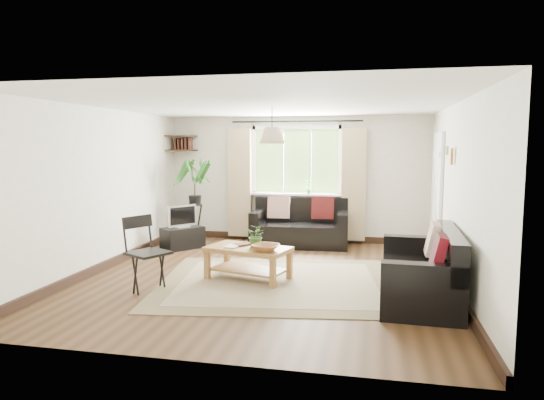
% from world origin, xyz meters
% --- Properties ---
extents(floor, '(5.50, 5.50, 0.00)m').
position_xyz_m(floor, '(0.00, 0.00, 0.00)').
color(floor, '#312010').
rests_on(floor, ground).
extents(ceiling, '(5.50, 5.50, 0.00)m').
position_xyz_m(ceiling, '(0.00, 0.00, 2.40)').
color(ceiling, white).
rests_on(ceiling, floor).
extents(wall_back, '(5.00, 0.02, 2.40)m').
position_xyz_m(wall_back, '(0.00, 2.75, 1.20)').
color(wall_back, white).
rests_on(wall_back, floor).
extents(wall_front, '(5.00, 0.02, 2.40)m').
position_xyz_m(wall_front, '(0.00, -2.75, 1.20)').
color(wall_front, white).
rests_on(wall_front, floor).
extents(wall_left, '(0.02, 5.50, 2.40)m').
position_xyz_m(wall_left, '(-2.50, 0.00, 1.20)').
color(wall_left, white).
rests_on(wall_left, floor).
extents(wall_right, '(0.02, 5.50, 2.40)m').
position_xyz_m(wall_right, '(2.50, 0.00, 1.20)').
color(wall_right, white).
rests_on(wall_right, floor).
extents(rug, '(3.49, 3.11, 0.02)m').
position_xyz_m(rug, '(0.21, -0.25, 0.01)').
color(rug, beige).
rests_on(rug, floor).
extents(window, '(2.50, 0.16, 2.16)m').
position_xyz_m(window, '(0.00, 2.71, 1.55)').
color(window, white).
rests_on(window, wall_back).
extents(door, '(0.06, 0.96, 2.06)m').
position_xyz_m(door, '(2.47, 1.70, 1.00)').
color(door, silver).
rests_on(door, wall_right).
extents(corner_shelf, '(0.50, 0.50, 0.34)m').
position_xyz_m(corner_shelf, '(-2.25, 2.50, 1.89)').
color(corner_shelf, black).
rests_on(corner_shelf, wall_back).
extents(pendant_lamp, '(0.36, 0.36, 0.54)m').
position_xyz_m(pendant_lamp, '(0.00, 0.40, 2.05)').
color(pendant_lamp, beige).
rests_on(pendant_lamp, ceiling).
extents(wall_sconce, '(0.12, 0.12, 0.28)m').
position_xyz_m(wall_sconce, '(2.43, 0.30, 1.74)').
color(wall_sconce, beige).
rests_on(wall_sconce, wall_right).
extents(sofa_back, '(1.80, 0.97, 0.83)m').
position_xyz_m(sofa_back, '(0.14, 2.25, 0.41)').
color(sofa_back, black).
rests_on(sofa_back, floor).
extents(sofa_right, '(1.77, 0.94, 0.82)m').
position_xyz_m(sofa_right, '(2.01, -0.63, 0.41)').
color(sofa_right, black).
rests_on(sofa_right, floor).
extents(coffee_table, '(1.24, 0.88, 0.46)m').
position_xyz_m(coffee_table, '(-0.22, -0.17, 0.23)').
color(coffee_table, brown).
rests_on(coffee_table, floor).
extents(table_plant, '(0.35, 0.32, 0.32)m').
position_xyz_m(table_plant, '(-0.11, -0.15, 0.62)').
color(table_plant, '#335B24').
rests_on(table_plant, coffee_table).
extents(bowl, '(0.41, 0.41, 0.09)m').
position_xyz_m(bowl, '(0.07, -0.35, 0.50)').
color(bowl, '#9E6336').
rests_on(bowl, coffee_table).
extents(book_a, '(0.19, 0.24, 0.02)m').
position_xyz_m(book_a, '(-0.52, -0.19, 0.47)').
color(book_a, white).
rests_on(book_a, coffee_table).
extents(book_b, '(0.29, 0.30, 0.02)m').
position_xyz_m(book_b, '(-0.40, 0.01, 0.47)').
color(book_b, '#532F21').
rests_on(book_b, coffee_table).
extents(tv_stand, '(0.76, 0.81, 0.38)m').
position_xyz_m(tv_stand, '(-1.88, 1.57, 0.19)').
color(tv_stand, black).
rests_on(tv_stand, floor).
extents(tv, '(0.48, 0.55, 0.42)m').
position_xyz_m(tv, '(-1.88, 1.57, 0.60)').
color(tv, '#A5A5AA').
rests_on(tv, tv_stand).
extents(palm_stand, '(0.74, 0.74, 1.60)m').
position_xyz_m(palm_stand, '(-1.85, 2.13, 0.80)').
color(palm_stand, black).
rests_on(palm_stand, floor).
extents(folding_chair, '(0.67, 0.67, 0.95)m').
position_xyz_m(folding_chair, '(-1.32, -0.93, 0.47)').
color(folding_chair, black).
rests_on(folding_chair, floor).
extents(sill_plant, '(0.14, 0.10, 0.27)m').
position_xyz_m(sill_plant, '(0.25, 2.63, 1.06)').
color(sill_plant, '#2D6023').
rests_on(sill_plant, window).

